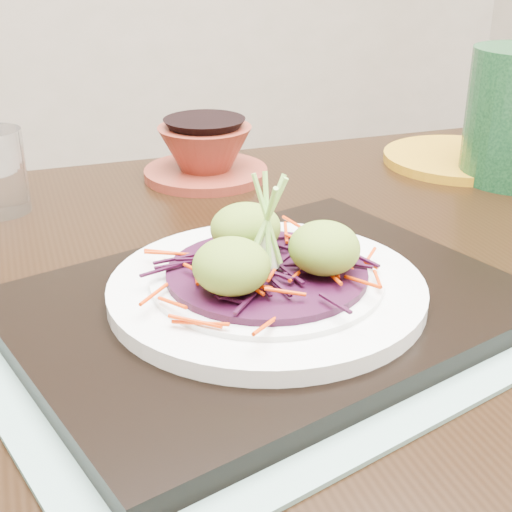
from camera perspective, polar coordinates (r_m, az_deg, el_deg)
name	(u,v)px	position (r m, az deg, el deg)	size (l,w,h in m)	color
dining_table	(218,370)	(0.68, -3.06, -9.13)	(1.21, 0.87, 0.72)	black
placemat	(266,318)	(0.57, 0.84, -4.95)	(0.44, 0.34, 0.00)	gray
serving_tray	(267,306)	(0.56, 0.85, -4.02)	(0.38, 0.29, 0.02)	black
white_plate	(267,287)	(0.56, 0.86, -2.51)	(0.25, 0.25, 0.02)	white
cabbage_bed	(267,273)	(0.55, 0.87, -1.35)	(0.16, 0.16, 0.01)	black
carrot_julienne	(267,264)	(0.55, 0.87, -0.63)	(0.19, 0.19, 0.01)	red
guacamole_scoops	(267,247)	(0.54, 0.91, 0.72)	(0.13, 0.12, 0.04)	#5D7322
scallion_garnish	(267,224)	(0.53, 0.90, 2.59)	(0.06, 0.06, 0.09)	#88C54E
terracotta_bowl_set	(205,155)	(0.89, -4.07, 8.06)	(0.18, 0.18, 0.06)	maroon
yellow_plate	(459,159)	(0.99, 15.91, 7.50)	(0.20, 0.20, 0.01)	#A37012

